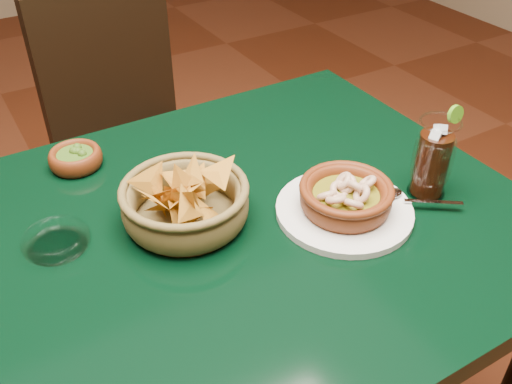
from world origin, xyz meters
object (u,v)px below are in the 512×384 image
chip_basket (185,202)px  shrimp_plate (346,200)px  cola_drink (433,159)px  dining_table (179,287)px  dining_chair (140,141)px

chip_basket → shrimp_plate: bearing=-26.7°
chip_basket → cola_drink: size_ratio=1.48×
dining_table → chip_basket: 0.15m
dining_chair → cola_drink: (0.25, -0.81, 0.31)m
dining_chair → chip_basket: dining_chair is taller
cola_drink → dining_chair: bearing=106.9°
dining_chair → cola_drink: dining_chair is taller
shrimp_plate → chip_basket: (-0.24, 0.12, 0.01)m
shrimp_plate → dining_chair: bearing=96.2°
cola_drink → shrimp_plate: bearing=170.7°
dining_chair → chip_basket: (-0.15, -0.67, 0.28)m
dining_chair → shrimp_plate: 0.84m
chip_basket → dining_table: bearing=-136.0°
dining_table → chip_basket: chip_basket is taller
dining_chair → shrimp_plate: (0.09, -0.79, 0.27)m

